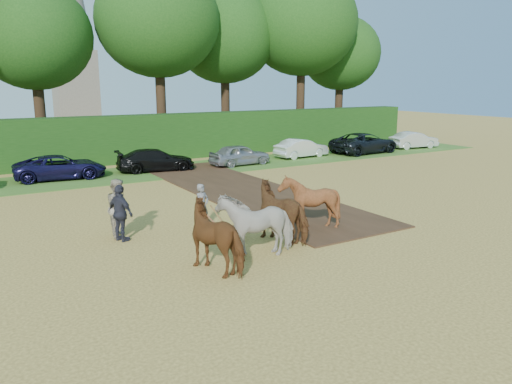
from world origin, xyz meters
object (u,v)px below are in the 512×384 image
object	(u,v)px
spectator_near	(119,208)
plough_team	(269,217)
parked_cars	(206,156)
church	(70,11)
spectator_far	(121,213)

from	to	relation	value
spectator_near	plough_team	world-z (taller)	spectator_near
parked_cars	church	xyz separation A→B (m)	(1.05, 40.93, 13.05)
spectator_near	church	distance (m)	54.43
spectator_far	parked_cars	world-z (taller)	spectator_far
spectator_far	church	bearing A→B (deg)	-33.90
spectator_far	spectator_near	bearing A→B (deg)	-33.50
parked_cars	church	bearing A→B (deg)	88.54
church	parked_cars	bearing A→B (deg)	-91.46
spectator_far	parked_cars	xyz separation A→B (m)	(8.61, 11.68, -0.25)
spectator_near	parked_cars	world-z (taller)	spectator_near
spectator_near	spectator_far	size ratio (longest dim) A/B	1.05
spectator_near	plough_team	size ratio (longest dim) A/B	0.31
spectator_near	spectator_far	world-z (taller)	spectator_near
parked_cars	church	distance (m)	42.98
parked_cars	plough_team	bearing A→B (deg)	-108.13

